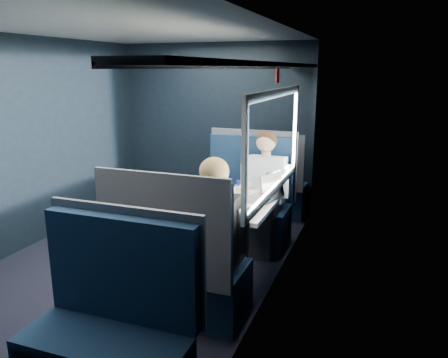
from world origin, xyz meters
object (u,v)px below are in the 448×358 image
(seat_bay_far, at_px, (179,271))
(seat_row_back, at_px, (111,337))
(cup, at_px, (279,189))
(man, at_px, (264,186))
(laptop, at_px, (265,193))
(table, at_px, (237,210))
(bottle_small, at_px, (268,186))
(seat_row_front, at_px, (267,187))
(woman, at_px, (217,230))
(seat_bay_near, at_px, (245,206))

(seat_bay_far, relative_size, seat_row_back, 1.09)
(seat_bay_far, relative_size, cup, 14.95)
(man, bearing_deg, laptop, -73.85)
(table, height_order, bottle_small, bottle_small)
(seat_row_front, bearing_deg, cup, -70.74)
(woman, bearing_deg, seat_bay_near, 99.49)
(table, bearing_deg, seat_bay_near, 102.72)
(seat_bay_near, bearing_deg, seat_row_back, -89.71)
(seat_row_front, xyz_separation_m, man, (0.25, -1.10, 0.31))
(man, height_order, cup, man)
(seat_bay_far, bearing_deg, seat_row_front, 90.00)
(laptop, bearing_deg, table, -148.92)
(seat_row_back, distance_m, man, 2.53)
(table, distance_m, seat_row_front, 1.82)
(seat_bay_far, height_order, laptop, seat_bay_far)
(laptop, bearing_deg, seat_bay_near, 120.25)
(woman, xyz_separation_m, laptop, (0.16, 0.85, 0.08))
(table, bearing_deg, seat_bay_far, -101.78)
(seat_bay_near, distance_m, laptop, 0.93)
(seat_bay_near, height_order, woman, woman)
(laptop, bearing_deg, seat_row_front, 103.96)
(seat_bay_far, bearing_deg, bottle_small, 70.49)
(seat_bay_near, relative_size, seat_bay_far, 1.00)
(seat_bay_near, xyz_separation_m, bottle_small, (0.42, -0.60, 0.43))
(seat_bay_near, distance_m, seat_row_back, 2.66)
(seat_row_front, relative_size, cup, 13.77)
(bottle_small, bearing_deg, woman, -99.01)
(man, bearing_deg, seat_bay_far, -99.03)
(seat_bay_near, relative_size, man, 0.95)
(seat_row_front, xyz_separation_m, bottle_small, (0.40, -1.53, 0.44))
(bottle_small, bearing_deg, man, 109.69)
(seat_row_back, bearing_deg, bottle_small, 78.91)
(seat_bay_far, relative_size, man, 0.95)
(man, bearing_deg, seat_bay_near, 147.19)
(seat_row_front, distance_m, man, 1.17)
(woman, bearing_deg, seat_row_front, 95.70)
(man, bearing_deg, table, -95.52)
(bottle_small, bearing_deg, cup, 64.10)
(laptop, height_order, bottle_small, laptop)
(seat_row_back, height_order, man, man)
(man, distance_m, woman, 1.41)
(seat_bay_near, bearing_deg, table, -77.28)
(laptop, bearing_deg, woman, -100.86)
(seat_bay_near, height_order, bottle_small, seat_bay_near)
(seat_bay_far, relative_size, bottle_small, 5.18)
(seat_bay_far, bearing_deg, man, 80.97)
(bottle_small, bearing_deg, seat_row_back, -101.09)
(seat_bay_near, relative_size, seat_row_front, 1.09)
(woman, relative_size, cup, 15.69)
(seat_bay_near, height_order, seat_row_back, seat_bay_near)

